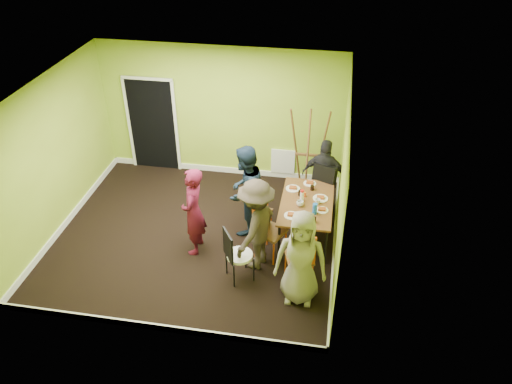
% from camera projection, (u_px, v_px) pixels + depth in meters
% --- Properties ---
extents(ground, '(5.00, 5.00, 0.00)m').
position_uv_depth(ground, '(197.00, 235.00, 9.12)').
color(ground, black).
rests_on(ground, ground).
extents(room_walls, '(5.04, 4.54, 2.82)m').
position_uv_depth(room_walls, '(192.00, 188.00, 8.60)').
color(room_walls, '#90AB2C').
rests_on(room_walls, ground).
extents(dining_table, '(0.90, 1.50, 0.75)m').
position_uv_depth(dining_table, '(307.00, 205.00, 8.71)').
color(dining_table, black).
rests_on(dining_table, ground).
extents(chair_left_far, '(0.44, 0.44, 0.87)m').
position_uv_depth(chair_left_far, '(257.00, 207.00, 8.99)').
color(chair_left_far, '#E95915').
rests_on(chair_left_far, ground).
extents(chair_left_near, '(0.60, 0.60, 1.09)m').
position_uv_depth(chair_left_near, '(266.00, 225.00, 8.37)').
color(chair_left_near, '#E95915').
rests_on(chair_left_near, ground).
extents(chair_back_end, '(0.59, 0.63, 1.06)m').
position_uv_depth(chair_back_end, '(323.00, 181.00, 9.24)').
color(chair_back_end, '#E95915').
rests_on(chair_back_end, ground).
extents(chair_front_end, '(0.53, 0.53, 1.02)m').
position_uv_depth(chair_front_end, '(301.00, 256.00, 7.77)').
color(chair_front_end, '#E95915').
rests_on(chair_front_end, ground).
extents(chair_bentwood, '(0.52, 0.52, 0.97)m').
position_uv_depth(chair_bentwood, '(236.00, 253.00, 7.88)').
color(chair_bentwood, black).
rests_on(chair_bentwood, ground).
extents(easel, '(0.77, 0.72, 1.92)m').
position_uv_depth(easel, '(308.00, 153.00, 9.70)').
color(easel, brown).
rests_on(easel, ground).
extents(plate_near_left, '(0.26, 0.26, 0.01)m').
position_uv_depth(plate_near_left, '(293.00, 189.00, 9.02)').
color(plate_near_left, white).
rests_on(plate_near_left, dining_table).
extents(plate_near_right, '(0.25, 0.25, 0.01)m').
position_uv_depth(plate_near_right, '(291.00, 216.00, 8.34)').
color(plate_near_right, white).
rests_on(plate_near_right, dining_table).
extents(plate_far_back, '(0.23, 0.23, 0.01)m').
position_uv_depth(plate_far_back, '(310.00, 183.00, 9.16)').
color(plate_far_back, white).
rests_on(plate_far_back, dining_table).
extents(plate_far_front, '(0.21, 0.21, 0.01)m').
position_uv_depth(plate_far_front, '(305.00, 219.00, 8.27)').
color(plate_far_front, white).
rests_on(plate_far_front, dining_table).
extents(plate_wall_back, '(0.27, 0.27, 0.01)m').
position_uv_depth(plate_wall_back, '(320.00, 198.00, 8.76)').
color(plate_wall_back, white).
rests_on(plate_wall_back, dining_table).
extents(plate_wall_front, '(0.22, 0.22, 0.01)m').
position_uv_depth(plate_wall_front, '(322.00, 210.00, 8.47)').
color(plate_wall_front, white).
rests_on(plate_wall_front, dining_table).
extents(thermos, '(0.07, 0.07, 0.20)m').
position_uv_depth(thermos, '(302.00, 197.00, 8.64)').
color(thermos, white).
rests_on(thermos, dining_table).
extents(blue_bottle, '(0.08, 0.08, 0.20)m').
position_uv_depth(blue_bottle, '(315.00, 209.00, 8.34)').
color(blue_bottle, blue).
rests_on(blue_bottle, dining_table).
extents(orange_bottle, '(0.04, 0.04, 0.09)m').
position_uv_depth(orange_bottle, '(305.00, 195.00, 8.79)').
color(orange_bottle, '#E95915').
rests_on(orange_bottle, dining_table).
extents(glass_mid, '(0.06, 0.06, 0.10)m').
position_uv_depth(glass_mid, '(300.00, 193.00, 8.82)').
color(glass_mid, black).
rests_on(glass_mid, dining_table).
extents(glass_back, '(0.07, 0.07, 0.09)m').
position_uv_depth(glass_back, '(312.00, 188.00, 8.97)').
color(glass_back, black).
rests_on(glass_back, dining_table).
extents(glass_front, '(0.06, 0.06, 0.09)m').
position_uv_depth(glass_front, '(314.00, 220.00, 8.17)').
color(glass_front, black).
rests_on(glass_front, dining_table).
extents(cup_a, '(0.12, 0.12, 0.10)m').
position_uv_depth(cup_a, '(300.00, 203.00, 8.56)').
color(cup_a, white).
rests_on(cup_a, dining_table).
extents(cup_b, '(0.10, 0.10, 0.09)m').
position_uv_depth(cup_b, '(318.00, 201.00, 8.62)').
color(cup_b, white).
rests_on(cup_b, dining_table).
extents(person_standing, '(0.41, 0.61, 1.62)m').
position_uv_depth(person_standing, '(193.00, 212.00, 8.34)').
color(person_standing, '#520E24').
rests_on(person_standing, ground).
extents(person_left_far, '(0.89, 1.00, 1.71)m').
position_uv_depth(person_left_far, '(245.00, 191.00, 8.77)').
color(person_left_far, '#142234').
rests_on(person_left_far, ground).
extents(person_left_near, '(0.91, 1.20, 1.65)m').
position_uv_depth(person_left_near, '(256.00, 225.00, 8.02)').
color(person_left_near, '#312920').
rests_on(person_left_near, ground).
extents(person_back_end, '(0.92, 0.51, 1.49)m').
position_uv_depth(person_back_end, '(325.00, 176.00, 9.40)').
color(person_back_end, black).
rests_on(person_back_end, ground).
extents(person_front_end, '(0.79, 0.52, 1.61)m').
position_uv_depth(person_front_end, '(301.00, 258.00, 7.38)').
color(person_front_end, gray).
rests_on(person_front_end, ground).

